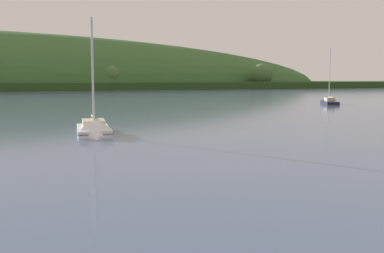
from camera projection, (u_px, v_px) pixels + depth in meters
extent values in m
cube|color=#27431B|center=(75.00, 85.00, 202.38)|extent=(566.13, 80.10, 3.07)
sphere|color=#476B38|center=(111.00, 75.00, 195.57)|extent=(8.81, 8.81, 8.81)
sphere|color=#476B38|center=(262.00, 74.00, 225.86)|extent=(11.09, 11.09, 11.09)
cube|color=white|center=(94.00, 134.00, 36.61)|extent=(3.35, 6.79, 1.11)
cone|color=white|center=(96.00, 139.00, 33.49)|extent=(2.66, 1.92, 2.49)
cube|color=black|center=(94.00, 130.00, 36.58)|extent=(3.37, 6.80, 0.11)
cube|color=#BCB299|center=(93.00, 123.00, 36.36)|extent=(2.10, 3.13, 0.63)
cylinder|color=silver|center=(93.00, 73.00, 35.29)|extent=(0.18, 0.18, 8.87)
cylinder|color=silver|center=(93.00, 117.00, 37.33)|extent=(0.55, 3.42, 0.14)
cube|color=#232328|center=(330.00, 104.00, 78.70)|extent=(4.50, 6.17, 1.08)
cone|color=#232328|center=(326.00, 103.00, 81.60)|extent=(2.45, 2.21, 2.01)
cube|color=navy|center=(330.00, 103.00, 78.67)|extent=(4.52, 6.18, 0.12)
cube|color=#BCB299|center=(330.00, 99.00, 78.75)|extent=(2.46, 2.99, 0.62)
cylinder|color=silver|center=(330.00, 74.00, 78.85)|extent=(0.15, 0.15, 9.53)
cylinder|color=silver|center=(331.00, 97.00, 77.76)|extent=(1.49, 2.80, 0.12)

